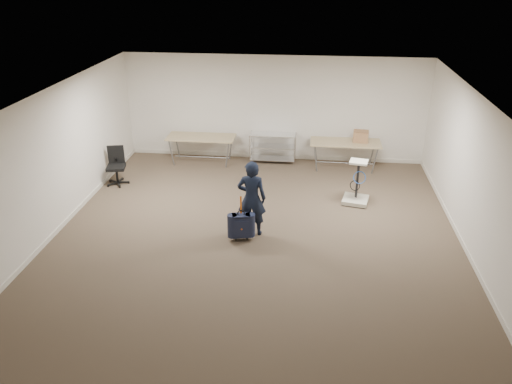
# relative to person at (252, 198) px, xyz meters

# --- Properties ---
(ground) EXTENTS (9.00, 9.00, 0.00)m
(ground) POSITION_rel_person_xyz_m (0.10, -0.25, -0.78)
(ground) COLOR #433529
(ground) RESTS_ON ground
(room_shell) EXTENTS (8.00, 9.00, 9.00)m
(room_shell) POSITION_rel_person_xyz_m (0.10, 1.13, -0.73)
(room_shell) COLOR silver
(room_shell) RESTS_ON ground
(folding_table_left) EXTENTS (1.80, 0.75, 0.73)m
(folding_table_left) POSITION_rel_person_xyz_m (-1.80, 3.70, -0.10)
(folding_table_left) COLOR tan
(folding_table_left) RESTS_ON ground
(folding_table_right) EXTENTS (1.80, 0.75, 0.73)m
(folding_table_right) POSITION_rel_person_xyz_m (2.00, 3.70, -0.10)
(folding_table_right) COLOR tan
(folding_table_right) RESTS_ON ground
(wire_shelf) EXTENTS (1.22, 0.47, 0.80)m
(wire_shelf) POSITION_rel_person_xyz_m (0.10, 3.95, -0.34)
(wire_shelf) COLOR silver
(wire_shelf) RESTS_ON ground
(person) EXTENTS (0.57, 0.38, 1.55)m
(person) POSITION_rel_person_xyz_m (0.00, 0.00, 0.00)
(person) COLOR black
(person) RESTS_ON ground
(suitcase) EXTENTS (0.38, 0.27, 0.94)m
(suitcase) POSITION_rel_person_xyz_m (-0.17, -0.29, -0.46)
(suitcase) COLOR black
(suitcase) RESTS_ON ground
(office_chair) EXTENTS (0.56, 0.56, 0.92)m
(office_chair) POSITION_rel_person_xyz_m (-3.57, 2.08, -0.50)
(office_chair) COLOR black
(office_chair) RESTS_ON ground
(equipment_cart) EXTENTS (0.65, 0.65, 1.01)m
(equipment_cart) POSITION_rel_person_xyz_m (2.16, 1.64, -0.51)
(equipment_cart) COLOR beige
(equipment_cart) RESTS_ON ground
(cardboard_box) EXTENTS (0.41, 0.32, 0.29)m
(cardboard_box) POSITION_rel_person_xyz_m (2.38, 3.76, 0.10)
(cardboard_box) COLOR #A0804A
(cardboard_box) RESTS_ON folding_table_right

